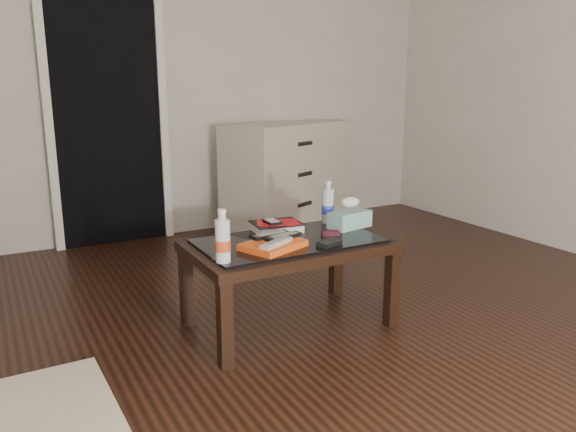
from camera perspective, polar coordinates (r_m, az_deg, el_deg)
name	(u,v)px	position (r m, az deg, el deg)	size (l,w,h in m)	color
ground	(327,362)	(2.62, 3.97, -14.59)	(5.00, 5.00, 0.00)	black
doorway	(107,110)	(4.50, -17.89, 10.17)	(0.90, 0.08, 2.07)	black
coffee_table	(289,252)	(2.84, 0.09, -3.66)	(1.00, 0.60, 0.46)	black
dresser	(289,176)	(4.82, 0.05, 4.13)	(1.30, 0.92, 0.90)	beige
magazines	(273,245)	(2.67, -1.53, -2.97)	(0.28, 0.21, 0.03)	#EB5116
remote_silver	(276,243)	(2.62, -1.19, -2.71)	(0.20, 0.05, 0.02)	#A5A4A9
remote_black_front	(283,236)	(2.73, -0.46, -2.07)	(0.20, 0.05, 0.02)	black
remote_black_back	(271,235)	(2.75, -1.77, -1.92)	(0.20, 0.05, 0.02)	black
textbook	(277,227)	(2.98, -1.17, -1.09)	(0.25, 0.20, 0.05)	black
dvd_mailers	(275,222)	(2.96, -1.32, -0.65)	(0.19, 0.14, 0.01)	red
ipod	(272,222)	(2.93, -1.64, -0.58)	(0.06, 0.10, 0.02)	black
flip_phone	(330,233)	(2.91, 4.32, -1.74)	(0.09, 0.05, 0.02)	black
wallet	(329,243)	(2.73, 4.24, -2.74)	(0.12, 0.07, 0.02)	black
water_bottle_left	(223,236)	(2.46, -6.67, -2.01)	(0.07, 0.07, 0.24)	silver
water_bottle_right	(328,202)	(3.14, 4.08, 1.45)	(0.07, 0.07, 0.24)	silver
tissue_box	(350,219)	(3.06, 6.28, -0.34)	(0.23, 0.12, 0.09)	#227E76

